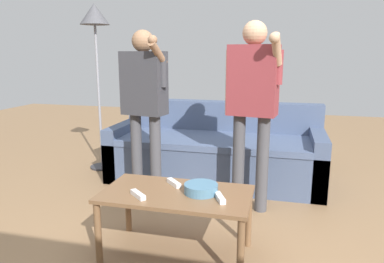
{
  "coord_description": "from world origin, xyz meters",
  "views": [
    {
      "loc": [
        0.51,
        -2.21,
        1.31
      ],
      "look_at": [
        -0.14,
        0.33,
        0.74
      ],
      "focal_mm": 33.6,
      "sensor_mm": 36.0,
      "label": 1
    }
  ],
  "objects_px": {
    "player_right": "(253,95)",
    "player_left": "(144,96)",
    "game_remote_wand_spare": "(138,195)",
    "game_remote_wand_far": "(220,198)",
    "couch": "(216,152)",
    "snack_bowl": "(201,189)",
    "floor_lamp": "(95,29)",
    "game_remote_wand_near": "(174,183)",
    "game_remote_nunchuk": "(207,189)",
    "coffee_table": "(176,201)"
  },
  "relations": [
    {
      "from": "player_right",
      "to": "player_left",
      "type": "relative_size",
      "value": 1.04
    },
    {
      "from": "game_remote_wand_spare",
      "to": "game_remote_wand_far",
      "type": "bearing_deg",
      "value": 9.02
    },
    {
      "from": "couch",
      "to": "player_left",
      "type": "relative_size",
      "value": 1.44
    },
    {
      "from": "snack_bowl",
      "to": "floor_lamp",
      "type": "xyz_separation_m",
      "value": [
        -1.54,
        1.54,
        1.11
      ]
    },
    {
      "from": "snack_bowl",
      "to": "game_remote_wand_spare",
      "type": "distance_m",
      "value": 0.4
    },
    {
      "from": "snack_bowl",
      "to": "floor_lamp",
      "type": "distance_m",
      "value": 2.44
    },
    {
      "from": "snack_bowl",
      "to": "game_remote_wand_near",
      "type": "xyz_separation_m",
      "value": [
        -0.21,
        0.09,
        -0.01
      ]
    },
    {
      "from": "snack_bowl",
      "to": "player_right",
      "type": "height_order",
      "value": "player_right"
    },
    {
      "from": "floor_lamp",
      "to": "player_right",
      "type": "xyz_separation_m",
      "value": [
        1.78,
        -0.73,
        -0.59
      ]
    },
    {
      "from": "snack_bowl",
      "to": "game_remote_wand_spare",
      "type": "xyz_separation_m",
      "value": [
        -0.36,
        -0.16,
        -0.01
      ]
    },
    {
      "from": "snack_bowl",
      "to": "floor_lamp",
      "type": "height_order",
      "value": "floor_lamp"
    },
    {
      "from": "game_remote_wand_near",
      "to": "game_remote_wand_spare",
      "type": "distance_m",
      "value": 0.3
    },
    {
      "from": "couch",
      "to": "player_left",
      "type": "height_order",
      "value": "player_left"
    },
    {
      "from": "snack_bowl",
      "to": "game_remote_wand_near",
      "type": "height_order",
      "value": "snack_bowl"
    },
    {
      "from": "player_right",
      "to": "game_remote_wand_far",
      "type": "relative_size",
      "value": 10.46
    },
    {
      "from": "game_remote_wand_spare",
      "to": "couch",
      "type": "bearing_deg",
      "value": 83.99
    },
    {
      "from": "snack_bowl",
      "to": "player_left",
      "type": "xyz_separation_m",
      "value": [
        -0.69,
        0.81,
        0.48
      ]
    },
    {
      "from": "couch",
      "to": "game_remote_wand_far",
      "type": "height_order",
      "value": "couch"
    },
    {
      "from": "player_right",
      "to": "couch",
      "type": "bearing_deg",
      "value": 120.89
    },
    {
      "from": "couch",
      "to": "game_remote_wand_spare",
      "type": "bearing_deg",
      "value": -96.01
    },
    {
      "from": "game_remote_wand_far",
      "to": "game_remote_wand_spare",
      "type": "relative_size",
      "value": 1.12
    },
    {
      "from": "player_left",
      "to": "game_remote_wand_near",
      "type": "xyz_separation_m",
      "value": [
        0.48,
        -0.71,
        -0.5
      ]
    },
    {
      "from": "snack_bowl",
      "to": "game_remote_nunchuk",
      "type": "relative_size",
      "value": 2.45
    },
    {
      "from": "game_remote_wand_near",
      "to": "floor_lamp",
      "type": "bearing_deg",
      "value": 132.54
    },
    {
      "from": "game_remote_nunchuk",
      "to": "game_remote_wand_spare",
      "type": "xyz_separation_m",
      "value": [
        -0.4,
        -0.18,
        -0.01
      ]
    },
    {
      "from": "game_remote_wand_near",
      "to": "game_remote_wand_far",
      "type": "relative_size",
      "value": 0.89
    },
    {
      "from": "floor_lamp",
      "to": "game_remote_wand_near",
      "type": "distance_m",
      "value": 2.26
    },
    {
      "from": "game_remote_wand_far",
      "to": "game_remote_wand_spare",
      "type": "distance_m",
      "value": 0.51
    },
    {
      "from": "couch",
      "to": "player_left",
      "type": "distance_m",
      "value": 1.1
    },
    {
      "from": "player_left",
      "to": "game_remote_wand_far",
      "type": "relative_size",
      "value": 10.07
    },
    {
      "from": "couch",
      "to": "game_remote_wand_spare",
      "type": "xyz_separation_m",
      "value": [
        -0.18,
        -1.68,
        0.17
      ]
    },
    {
      "from": "couch",
      "to": "player_left",
      "type": "xyz_separation_m",
      "value": [
        -0.51,
        -0.72,
        0.67
      ]
    },
    {
      "from": "game_remote_wand_far",
      "to": "floor_lamp",
      "type": "bearing_deg",
      "value": 135.92
    },
    {
      "from": "coffee_table",
      "to": "floor_lamp",
      "type": "relative_size",
      "value": 0.52
    },
    {
      "from": "coffee_table",
      "to": "game_remote_wand_spare",
      "type": "bearing_deg",
      "value": -146.92
    },
    {
      "from": "coffee_table",
      "to": "snack_bowl",
      "type": "distance_m",
      "value": 0.18
    },
    {
      "from": "coffee_table",
      "to": "game_remote_wand_near",
      "type": "relative_size",
      "value": 7.24
    },
    {
      "from": "game_remote_wand_spare",
      "to": "coffee_table",
      "type": "bearing_deg",
      "value": 33.08
    },
    {
      "from": "snack_bowl",
      "to": "game_remote_wand_spare",
      "type": "height_order",
      "value": "snack_bowl"
    },
    {
      "from": "snack_bowl",
      "to": "game_remote_wand_far",
      "type": "xyz_separation_m",
      "value": [
        0.14,
        -0.08,
        -0.01
      ]
    },
    {
      "from": "floor_lamp",
      "to": "game_remote_wand_far",
      "type": "height_order",
      "value": "floor_lamp"
    },
    {
      "from": "player_right",
      "to": "floor_lamp",
      "type": "bearing_deg",
      "value": 157.78
    },
    {
      "from": "snack_bowl",
      "to": "game_remote_wand_spare",
      "type": "relative_size",
      "value": 1.62
    },
    {
      "from": "player_right",
      "to": "game_remote_wand_spare",
      "type": "bearing_deg",
      "value": -121.5
    },
    {
      "from": "game_remote_wand_near",
      "to": "coffee_table",
      "type": "bearing_deg",
      "value": -65.87
    },
    {
      "from": "game_remote_nunchuk",
      "to": "player_right",
      "type": "distance_m",
      "value": 0.97
    },
    {
      "from": "game_remote_nunchuk",
      "to": "game_remote_wand_far",
      "type": "distance_m",
      "value": 0.14
    },
    {
      "from": "game_remote_nunchuk",
      "to": "game_remote_wand_spare",
      "type": "distance_m",
      "value": 0.44
    },
    {
      "from": "coffee_table",
      "to": "game_remote_wand_spare",
      "type": "xyz_separation_m",
      "value": [
        -0.21,
        -0.13,
        0.07
      ]
    },
    {
      "from": "snack_bowl",
      "to": "player_left",
      "type": "height_order",
      "value": "player_left"
    }
  ]
}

